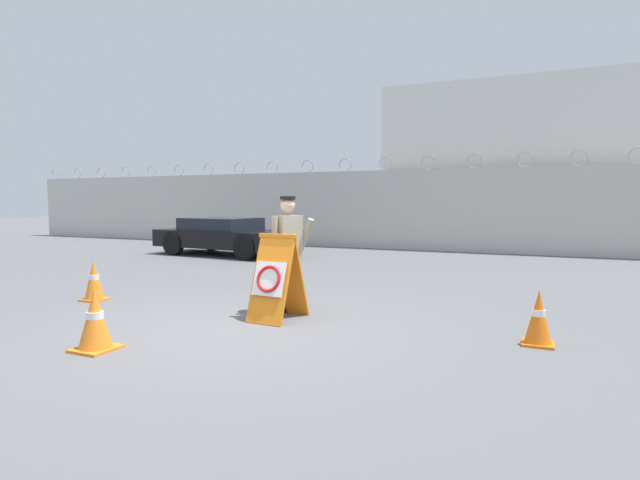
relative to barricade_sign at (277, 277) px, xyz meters
name	(u,v)px	position (x,y,z in m)	size (l,w,h in m)	color
ground_plane	(243,328)	(-0.18, -0.58, -0.59)	(90.00, 90.00, 0.00)	#5B5B5E
perimeter_wall	(428,210)	(-0.18, 10.57, 0.76)	(36.00, 0.30, 3.13)	beige
building_block	(514,170)	(2.25, 14.40, 2.23)	(8.56, 6.13, 5.64)	silver
barricade_sign	(277,277)	(0.00, 0.00, 0.00)	(0.60, 0.83, 1.19)	orange
security_guard	(288,248)	(-0.09, 0.52, 0.35)	(0.52, 0.60, 1.70)	black
traffic_cone_near	(94,281)	(-3.38, -0.07, -0.26)	(0.36, 0.36, 0.66)	orange
traffic_cone_mid	(539,318)	(3.31, 0.13, -0.28)	(0.34, 0.34, 0.63)	orange
traffic_cone_far	(95,320)	(-1.12, -2.06, -0.26)	(0.42, 0.42, 0.67)	orange
parked_car_front_coupe	(226,236)	(-5.47, 6.65, 0.00)	(4.55, 2.22, 1.12)	black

